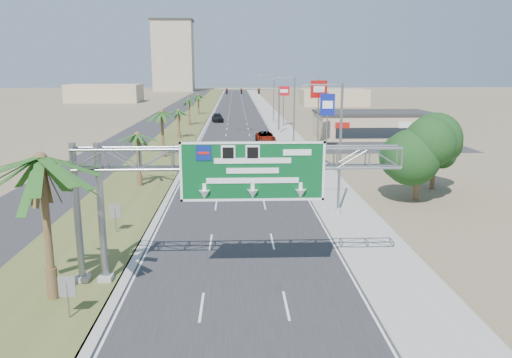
{
  "coord_description": "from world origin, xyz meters",
  "views": [
    {
      "loc": [
        -0.31,
        -14.69,
        10.94
      ],
      "look_at": [
        0.93,
        15.91,
        4.2
      ],
      "focal_mm": 35.0,
      "sensor_mm": 36.0,
      "label": 1
    }
  ],
  "objects": [
    {
      "name": "palm_row_e",
      "position": [
        -9.5,
        85.0,
        5.09
      ],
      "size": [
        3.99,
        3.99,
        6.15
      ],
      "color": "brown",
      "rests_on": "ground"
    },
    {
      "name": "median_signback_a",
      "position": [
        -7.8,
        6.0,
        1.45
      ],
      "size": [
        0.75,
        0.08,
        2.08
      ],
      "color": "gray",
      "rests_on": "ground"
    },
    {
      "name": "pole_sign_red_far",
      "position": [
        9.0,
        82.51,
        6.3
      ],
      "size": [
        2.21,
        0.77,
        8.0
      ],
      "color": "gray",
      "rests_on": "ground"
    },
    {
      "name": "tower_distant",
      "position": [
        -32.0,
        250.0,
        17.5
      ],
      "size": [
        20.0,
        16.0,
        35.0
      ],
      "primitive_type": "cube",
      "color": "tan",
      "rests_on": "ground"
    },
    {
      "name": "median_grass",
      "position": [
        -10.0,
        110.0,
        0.06
      ],
      "size": [
        7.0,
        300.0,
        0.12
      ],
      "primitive_type": "cube",
      "color": "#4E5D29",
      "rests_on": "ground"
    },
    {
      "name": "building_distant_left",
      "position": [
        -45.0,
        160.0,
        3.0
      ],
      "size": [
        24.0,
        14.0,
        6.0
      ],
      "primitive_type": "cube",
      "color": "tan",
      "rests_on": "ground"
    },
    {
      "name": "streetlight_far",
      "position": [
        7.3,
        88.0,
        4.69
      ],
      "size": [
        3.27,
        0.44,
        10.0
      ],
      "color": "gray",
      "rests_on": "ground"
    },
    {
      "name": "palm_row_c",
      "position": [
        -9.5,
        48.0,
        5.66
      ],
      "size": [
        3.99,
        3.99,
        6.75
      ],
      "color": "brown",
      "rests_on": "ground"
    },
    {
      "name": "median_signback_b",
      "position": [
        -8.5,
        18.0,
        1.45
      ],
      "size": [
        0.75,
        0.08,
        2.08
      ],
      "color": "gray",
      "rests_on": "ground"
    },
    {
      "name": "pole_sign_blue",
      "position": [
        12.34,
        54.07,
        5.88
      ],
      "size": [
        2.02,
        0.67,
        7.91
      ],
      "color": "gray",
      "rests_on": "ground"
    },
    {
      "name": "oak_far",
      "position": [
        18.0,
        30.0,
        3.82
      ],
      "size": [
        3.5,
        3.5,
        5.6
      ],
      "color": "brown",
      "rests_on": "ground"
    },
    {
      "name": "opposing_road",
      "position": [
        -17.0,
        110.0,
        0.01
      ],
      "size": [
        8.0,
        300.0,
        0.02
      ],
      "primitive_type": "cube",
      "color": "#28282B",
      "rests_on": "ground"
    },
    {
      "name": "palm_row_f",
      "position": [
        -9.5,
        110.0,
        4.71
      ],
      "size": [
        3.99,
        3.99,
        5.75
      ],
      "color": "brown",
      "rests_on": "ground"
    },
    {
      "name": "car_left_lane",
      "position": [
        -3.4,
        31.82,
        0.82
      ],
      "size": [
        2.23,
        4.94,
        1.65
      ],
      "primitive_type": "imported",
      "rotation": [
        0.0,
        0.0,
        -0.06
      ],
      "color": "black",
      "rests_on": "ground"
    },
    {
      "name": "palm_row_d",
      "position": [
        -9.5,
        66.0,
        4.42
      ],
      "size": [
        3.99,
        3.99,
        5.45
      ],
      "color": "brown",
      "rests_on": "ground"
    },
    {
      "name": "palm_near",
      "position": [
        -9.2,
        8.0,
        6.93
      ],
      "size": [
        5.7,
        5.7,
        8.35
      ],
      "color": "brown",
      "rests_on": "ground"
    },
    {
      "name": "sign_gantry",
      "position": [
        -1.06,
        9.93,
        6.06
      ],
      "size": [
        16.75,
        1.24,
        7.5
      ],
      "color": "gray",
      "rests_on": "ground"
    },
    {
      "name": "pole_sign_red_near",
      "position": [
        11.34,
        55.57,
        7.64
      ],
      "size": [
        2.39,
        0.92,
        9.65
      ],
      "color": "gray",
      "rests_on": "ground"
    },
    {
      "name": "road",
      "position": [
        0.0,
        110.0,
        0.01
      ],
      "size": [
        12.0,
        300.0,
        0.02
      ],
      "primitive_type": "cube",
      "color": "#28282B",
      "rests_on": "ground"
    },
    {
      "name": "streetlight_mid",
      "position": [
        7.3,
        52.0,
        4.69
      ],
      "size": [
        3.27,
        0.44,
        10.0
      ],
      "color": "gray",
      "rests_on": "ground"
    },
    {
      "name": "signal_mast",
      "position": [
        5.17,
        71.97,
        4.85
      ],
      "size": [
        10.28,
        0.71,
        8.0
      ],
      "color": "gray",
      "rests_on": "ground"
    },
    {
      "name": "sidewalk_right",
      "position": [
        8.5,
        110.0,
        0.05
      ],
      "size": [
        4.0,
        300.0,
        0.1
      ],
      "primitive_type": "cube",
      "color": "#9E9B93",
      "rests_on": "ground"
    },
    {
      "name": "car_mid_lane",
      "position": [
        -1.18,
        48.96,
        0.7
      ],
      "size": [
        1.74,
        4.31,
        1.39
      ],
      "primitive_type": "imported",
      "rotation": [
        0.0,
        0.0,
        -0.06
      ],
      "color": "maroon",
      "rests_on": "ground"
    },
    {
      "name": "oak_near",
      "position": [
        15.0,
        26.0,
        4.53
      ],
      "size": [
        4.5,
        4.5,
        6.8
      ],
      "color": "brown",
      "rests_on": "ground"
    },
    {
      "name": "streetlight_near",
      "position": [
        7.3,
        22.0,
        4.69
      ],
      "size": [
        3.27,
        0.44,
        10.0
      ],
      "color": "gray",
      "rests_on": "ground"
    },
    {
      "name": "car_right_lane",
      "position": [
        4.18,
        60.89,
        0.82
      ],
      "size": [
        2.97,
        6.01,
        1.64
      ],
      "primitive_type": "imported",
      "rotation": [
        0.0,
        0.0,
        0.04
      ],
      "color": "gray",
      "rests_on": "ground"
    },
    {
      "name": "building_distant_right",
      "position": [
        30.0,
        140.0,
        2.5
      ],
      "size": [
        20.0,
        12.0,
        5.0
      ],
      "primitive_type": "cube",
      "color": "tan",
      "rests_on": "ground"
    },
    {
      "name": "palm_row_b",
      "position": [
        -9.5,
        32.0,
        4.9
      ],
      "size": [
        3.99,
        3.99,
        5.95
      ],
      "color": "brown",
      "rests_on": "ground"
    },
    {
      "name": "store_building",
      "position": [
        22.0,
        66.0,
        2.0
      ],
      "size": [
        18.0,
        10.0,
        4.0
      ],
      "primitive_type": "cube",
      "color": "tan",
      "rests_on": "ground"
    },
    {
      "name": "car_far",
      "position": [
        -4.22,
        92.48,
        0.82
      ],
      "size": [
        2.98,
        5.86,
        1.63
      ],
      "primitive_type": "imported",
      "rotation": [
        0.0,
        0.0,
        0.13
      ],
      "color": "black",
      "rests_on": "ground"
    }
  ]
}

